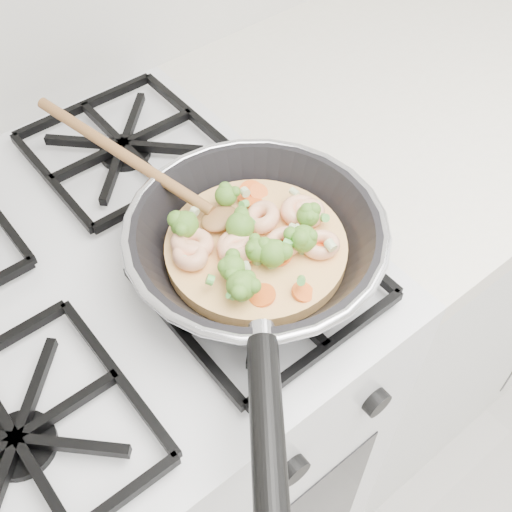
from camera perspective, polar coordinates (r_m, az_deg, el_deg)
stove at (r=1.15m, az=-10.58°, el=-15.13°), size 0.60×0.60×0.92m
counter_right at (r=1.48m, az=16.47°, el=3.14°), size 1.00×0.60×0.90m
skillet at (r=0.71m, az=-0.09°, el=1.07°), size 0.36×0.59×0.09m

